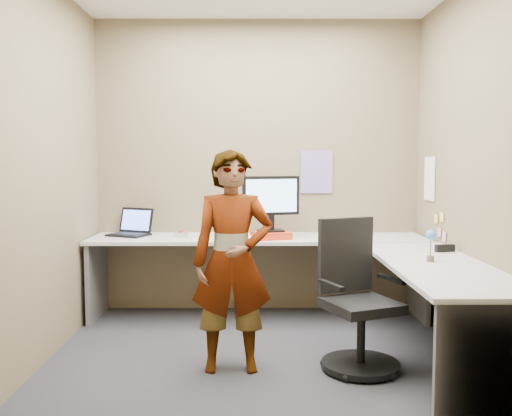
{
  "coord_description": "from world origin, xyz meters",
  "views": [
    {
      "loc": [
        -0.04,
        -4.04,
        1.42
      ],
      "look_at": [
        -0.02,
        0.25,
        1.05
      ],
      "focal_mm": 40.0,
      "sensor_mm": 36.0,
      "label": 1
    }
  ],
  "objects_px": {
    "desk": "(314,265)",
    "monitor": "(271,199)",
    "person": "(232,261)",
    "office_chair": "(356,309)"
  },
  "relations": [
    {
      "from": "monitor",
      "to": "person",
      "type": "bearing_deg",
      "value": -119.33
    },
    {
      "from": "desk",
      "to": "office_chair",
      "type": "bearing_deg",
      "value": -70.99
    },
    {
      "from": "desk",
      "to": "monitor",
      "type": "bearing_deg",
      "value": 124.21
    },
    {
      "from": "office_chair",
      "to": "person",
      "type": "height_order",
      "value": "person"
    },
    {
      "from": "monitor",
      "to": "office_chair",
      "type": "xyz_separation_m",
      "value": [
        0.55,
        -1.12,
        -0.67
      ]
    },
    {
      "from": "desk",
      "to": "monitor",
      "type": "distance_m",
      "value": 0.76
    },
    {
      "from": "desk",
      "to": "person",
      "type": "bearing_deg",
      "value": -132.38
    },
    {
      "from": "person",
      "to": "office_chair",
      "type": "bearing_deg",
      "value": -0.93
    },
    {
      "from": "desk",
      "to": "office_chair",
      "type": "xyz_separation_m",
      "value": [
        0.22,
        -0.64,
        -0.18
      ]
    },
    {
      "from": "desk",
      "to": "person",
      "type": "distance_m",
      "value": 0.93
    }
  ]
}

